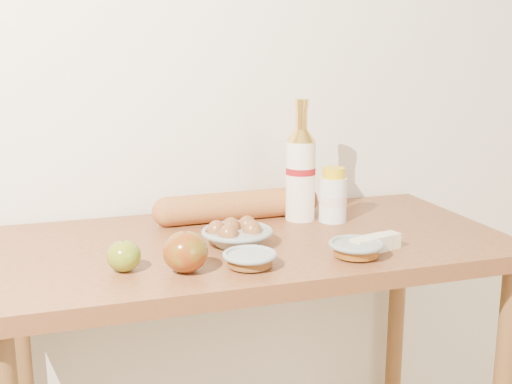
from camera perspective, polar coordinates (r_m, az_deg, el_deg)
back_wall at (r=1.77m, az=-3.64°, el=11.38°), size 3.50×0.02×2.60m
table at (r=1.56m, az=-0.34°, el=-8.49°), size 1.20×0.60×0.90m
bourbon_bottle at (r=1.66m, az=3.99°, el=1.82°), size 0.09×0.09×0.31m
cream_bottle at (r=1.67m, az=6.86°, el=-0.41°), size 0.09×0.09×0.14m
egg_bowl at (r=1.47m, az=-1.74°, el=-3.81°), size 0.20×0.20×0.06m
baguette at (r=1.68m, az=-1.62°, el=-1.22°), size 0.45×0.09×0.08m
apple_yellowgreen at (r=1.33m, az=-11.67°, el=-5.59°), size 0.09×0.09×0.06m
apple_redgreen_front at (r=1.30m, az=-6.29°, el=-5.31°), size 0.10×0.10×0.08m
sugar_bowl at (r=1.33m, az=-0.56°, el=-6.00°), size 0.13×0.13×0.03m
syrup_bowl at (r=1.41m, az=8.89°, el=-5.01°), size 0.13×0.13×0.03m
butter_stick at (r=1.45m, az=10.59°, el=-4.52°), size 0.13×0.07×0.04m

